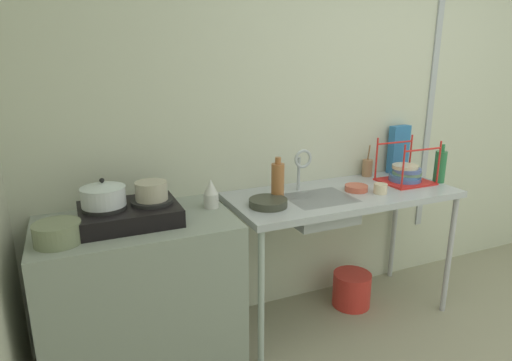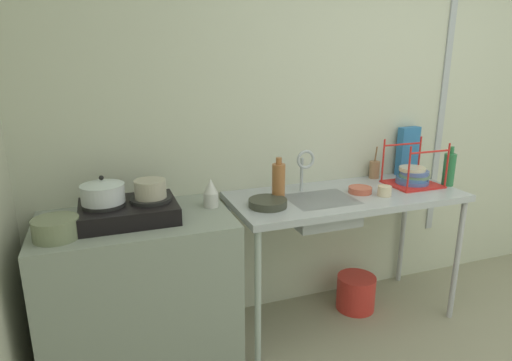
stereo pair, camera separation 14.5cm
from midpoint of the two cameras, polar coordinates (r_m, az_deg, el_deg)
The scene contains 20 objects.
wall_back at distance 3.20m, azimuth 13.88°, elevation 8.52°, with size 5.46×0.10×2.55m, color beige.
wall_metal_strip at distance 3.46m, azimuth 21.07°, elevation 10.58°, with size 0.05×0.01×2.04m, color #A4ABB2.
counter_concrete at distance 2.49m, azimuth -16.54°, elevation -14.44°, with size 1.00×0.61×0.86m, color gray.
counter_sink at distance 2.75m, azimuth 9.88°, elevation -2.81°, with size 1.44×0.61×0.86m.
stove at distance 2.30m, azimuth -18.10°, elevation -4.14°, with size 0.48×0.37×0.11m.
pot_on_left_burner at distance 2.25m, azimuth -21.27°, elevation -1.70°, with size 0.22×0.22×0.14m.
pot_on_right_burner at distance 2.28m, azimuth -15.43°, elevation -1.33°, with size 0.16×0.16×0.09m.
pot_beside_stove at distance 2.17m, azimuth -26.51°, elevation -6.26°, with size 0.21×0.21×0.10m.
percolator at distance 2.41m, azimuth -7.68°, elevation -1.78°, with size 0.08×0.08×0.16m.
sink_basin at distance 2.62m, azimuth 6.74°, elevation -3.77°, with size 0.39×0.32×0.14m, color #A4ABB2.
faucet at distance 2.66m, azimuth 4.53°, elevation 2.35°, with size 0.12×0.07×0.27m.
frying_pan at distance 2.42m, azimuth -0.09°, elevation -2.96°, with size 0.22×0.22×0.04m, color #37392E.
dish_rack at distance 3.03m, azimuth 17.86°, elevation 0.78°, with size 0.32×0.28×0.29m.
cup_by_rack at distance 2.74m, azimuth 14.66°, elevation -1.05°, with size 0.08×0.08×0.06m, color beige.
small_bowl_on_drainboard at distance 2.76m, azimuth 11.64°, elevation -0.99°, with size 0.14×0.14×0.04m, color #C15742.
bottle_by_sink at distance 2.50m, azimuth 1.23°, elevation -0.15°, with size 0.08×0.08×0.26m.
bottle_by_rack at distance 3.10m, azimuth 21.91°, elevation 1.78°, with size 0.07×0.07×0.26m.
cereal_box at distance 3.27m, azimuth 17.10°, elevation 3.97°, with size 0.16×0.06×0.34m, color #2D6FAF.
utensil_jar at distance 3.12m, azimuth 13.20°, elevation 1.66°, with size 0.07×0.07×0.23m.
bucket_on_floor at distance 3.14m, azimuth 11.18°, elevation -13.92°, with size 0.26×0.26×0.24m, color red.
Camera 1 is at (-2.00, -0.61, 1.66)m, focal length 30.31 mm.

